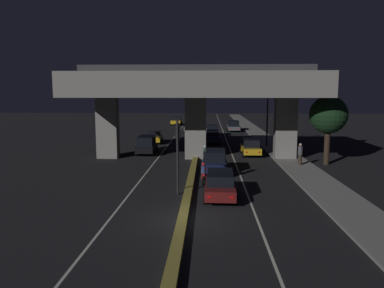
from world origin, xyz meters
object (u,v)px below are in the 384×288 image
Objects in this scene: car_black_lead_oncoming at (147,145)px; car_taxi_yellow_second_oncoming at (155,137)px; motorcycle_red_filtering_near at (203,174)px; car_dark_blue_fourth at (212,137)px; car_taxi_yellow_fourth_oncoming at (176,121)px; car_dark_red_lead at (220,184)px; car_dark_blue_second at (214,161)px; car_taxi_yellow_third at (250,147)px; street_lamp at (264,106)px; car_grey_third_oncoming at (190,127)px; car_grey_sixth at (233,126)px; traffic_light_left_of_median at (178,144)px; car_silver_fifth at (212,130)px; motorcycle_blue_filtering_mid at (205,155)px; pedestrian_on_sidewalk at (300,154)px.

car_black_lead_oncoming reaches higher than car_taxi_yellow_second_oncoming.
car_dark_blue_fourth is at bearing 0.07° from motorcycle_red_filtering_near.
car_taxi_yellow_fourth_oncoming reaches higher than car_dark_blue_fourth.
car_dark_blue_second reaches higher than car_dark_red_lead.
car_taxi_yellow_third is 1.07× the size of car_black_lead_oncoming.
car_black_lead_oncoming reaches higher than car_taxi_yellow_fourth_oncoming.
car_taxi_yellow_fourth_oncoming is (-12.44, 29.98, -3.83)m from street_lamp.
car_black_lead_oncoming reaches higher than car_grey_third_oncoming.
car_dark_red_lead is 1.07× the size of car_dark_blue_fourth.
car_grey_sixth reaches higher than car_taxi_yellow_third.
car_grey_third_oncoming is at bearing 171.05° from car_black_lead_oncoming.
traffic_light_left_of_median is 1.01× the size of car_dark_blue_fourth.
car_taxi_yellow_third is at bearing -22.21° from car_dark_blue_second.
traffic_light_left_of_median is 0.58× the size of street_lamp.
street_lamp is 1.76× the size of car_dark_blue_second.
car_black_lead_oncoming is 13.47m from motorcycle_red_filtering_near.
car_silver_fifth is at bearing 29.00° from car_grey_third_oncoming.
car_taxi_yellow_second_oncoming is at bearing -15.62° from car_grey_third_oncoming.
car_silver_fifth reaches higher than car_taxi_yellow_second_oncoming.
car_taxi_yellow_fourth_oncoming is at bearing 10.25° from car_dark_blue_second.
car_dark_red_lead is 1.20× the size of car_black_lead_oncoming.
pedestrian_on_sidewalk is at bearing -102.55° from motorcycle_blue_filtering_mid.
car_grey_sixth reaches higher than car_taxi_yellow_second_oncoming.
car_dark_blue_second is 31.46m from car_grey_third_oncoming.
car_grey_third_oncoming reaches higher than motorcycle_blue_filtering_mid.
motorcycle_blue_filtering_mid reaches higher than car_dark_blue_fourth.
car_taxi_yellow_third is 6.78m from pedestrian_on_sidewalk.
traffic_light_left_of_median is 37.83m from car_grey_third_oncoming.
car_taxi_yellow_second_oncoming is 20.60m from pedestrian_on_sidewalk.
car_silver_fifth is (2.39, 31.61, -2.22)m from traffic_light_left_of_median.
car_taxi_yellow_second_oncoming is (-10.77, -15.29, -0.19)m from car_grey_sixth.
pedestrian_on_sidewalk is (14.39, -14.74, 0.35)m from car_taxi_yellow_second_oncoming.
car_dark_blue_second is at bearing 20.14° from car_taxi_yellow_second_oncoming.
motorcycle_red_filtering_near is (-6.53, -17.34, -4.11)m from street_lamp.
motorcycle_red_filtering_near is at bearing 3.86° from car_grey_third_oncoming.
car_grey_sixth is (-0.11, 24.24, 0.06)m from car_taxi_yellow_third.
car_dark_red_lead is at bearing -174.04° from motorcycle_blue_filtering_mid.
motorcycle_blue_filtering_mid is at bearing 82.00° from traffic_light_left_of_median.
car_taxi_yellow_third is at bearing -48.17° from motorcycle_blue_filtering_mid.
car_grey_third_oncoming is at bearing 6.79° from car_dark_red_lead.
car_dark_blue_second is at bearing 37.38° from car_black_lead_oncoming.
car_black_lead_oncoming is at bearing 139.56° from car_dark_blue_fourth.
motorcycle_blue_filtering_mid is at bearing 5.18° from car_grey_third_oncoming.
traffic_light_left_of_median is at bearing 157.60° from car_taxi_yellow_third.
car_grey_sixth is at bearing 96.87° from pedestrian_on_sidewalk.
car_black_lead_oncoming is at bearing 156.17° from car_grey_sixth.
car_silver_fifth is 23.63m from pedestrian_on_sidewalk.
pedestrian_on_sidewalk is at bearing 66.12° from car_black_lead_oncoming.
car_taxi_yellow_second_oncoming is 1.04× the size of car_taxi_yellow_fourth_oncoming.
car_dark_blue_second is (-0.23, 6.97, 0.12)m from car_dark_red_lead.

